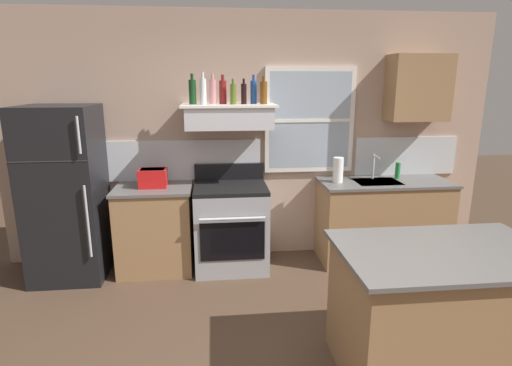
{
  "coord_description": "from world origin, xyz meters",
  "views": [
    {
      "loc": [
        -0.41,
        -2.28,
        1.98
      ],
      "look_at": [
        -0.05,
        1.2,
        1.1
      ],
      "focal_mm": 28.7,
      "sensor_mm": 36.0,
      "label": 1
    }
  ],
  "objects_px": {
    "toaster": "(153,178)",
    "paper_towel_roll": "(338,170)",
    "stove_range": "(231,226)",
    "kitchen_island": "(440,312)",
    "bottle_clear_tall": "(203,91)",
    "bottle_dark_green_wine": "(192,92)",
    "bottle_amber_wine": "(264,92)",
    "dish_soap_bottle": "(398,171)",
    "bottle_rose_pink": "(213,91)",
    "bottle_blue_liqueur": "(254,92)",
    "bottle_red_label_wine": "(223,92)",
    "bottle_olive_oil_square": "(233,94)",
    "bottle_balsamic_dark": "(244,93)",
    "refrigerator": "(66,194)"
  },
  "relations": [
    {
      "from": "bottle_dark_green_wine",
      "to": "bottle_amber_wine",
      "type": "distance_m",
      "value": 0.71
    },
    {
      "from": "toaster",
      "to": "bottle_clear_tall",
      "type": "relative_size",
      "value": 0.95
    },
    {
      "from": "bottle_clear_tall",
      "to": "paper_towel_roll",
      "type": "xyz_separation_m",
      "value": [
        1.41,
        -0.02,
        -0.83
      ]
    },
    {
      "from": "refrigerator",
      "to": "kitchen_island",
      "type": "bearing_deg",
      "value": -31.01
    },
    {
      "from": "bottle_dark_green_wine",
      "to": "bottle_olive_oil_square",
      "type": "distance_m",
      "value": 0.41
    },
    {
      "from": "stove_range",
      "to": "bottle_red_label_wine",
      "type": "distance_m",
      "value": 1.41
    },
    {
      "from": "refrigerator",
      "to": "bottle_rose_pink",
      "type": "bearing_deg",
      "value": 4.8
    },
    {
      "from": "toaster",
      "to": "stove_range",
      "type": "relative_size",
      "value": 0.27
    },
    {
      "from": "toaster",
      "to": "paper_towel_roll",
      "type": "xyz_separation_m",
      "value": [
        1.95,
        0.0,
        0.04
      ]
    },
    {
      "from": "bottle_rose_pink",
      "to": "kitchen_island",
      "type": "distance_m",
      "value": 2.81
    },
    {
      "from": "bottle_rose_pink",
      "to": "paper_towel_roll",
      "type": "distance_m",
      "value": 1.56
    },
    {
      "from": "stove_range",
      "to": "kitchen_island",
      "type": "height_order",
      "value": "stove_range"
    },
    {
      "from": "bottle_clear_tall",
      "to": "bottle_balsamic_dark",
      "type": "relative_size",
      "value": 1.24
    },
    {
      "from": "bottle_red_label_wine",
      "to": "bottle_clear_tall",
      "type": "bearing_deg",
      "value": -162.91
    },
    {
      "from": "bottle_dark_green_wine",
      "to": "bottle_rose_pink",
      "type": "distance_m",
      "value": 0.2
    },
    {
      "from": "bottle_rose_pink",
      "to": "bottle_blue_liqueur",
      "type": "relative_size",
      "value": 1.03
    },
    {
      "from": "bottle_rose_pink",
      "to": "bottle_balsamic_dark",
      "type": "distance_m",
      "value": 0.31
    },
    {
      "from": "bottle_rose_pink",
      "to": "paper_towel_roll",
      "type": "relative_size",
      "value": 1.11
    },
    {
      "from": "bottle_dark_green_wine",
      "to": "bottle_balsamic_dark",
      "type": "relative_size",
      "value": 1.19
    },
    {
      "from": "bottle_balsamic_dark",
      "to": "bottle_blue_liqueur",
      "type": "xyz_separation_m",
      "value": [
        0.1,
        0.06,
        0.02
      ]
    },
    {
      "from": "bottle_red_label_wine",
      "to": "bottle_blue_liqueur",
      "type": "relative_size",
      "value": 1.0
    },
    {
      "from": "bottle_amber_wine",
      "to": "dish_soap_bottle",
      "type": "distance_m",
      "value": 1.76
    },
    {
      "from": "stove_range",
      "to": "kitchen_island",
      "type": "distance_m",
      "value": 2.25
    },
    {
      "from": "paper_towel_roll",
      "to": "dish_soap_bottle",
      "type": "distance_m",
      "value": 0.73
    },
    {
      "from": "bottle_balsamic_dark",
      "to": "kitchen_island",
      "type": "distance_m",
      "value": 2.62
    },
    {
      "from": "bottle_dark_green_wine",
      "to": "bottle_rose_pink",
      "type": "xyz_separation_m",
      "value": [
        0.2,
        0.02,
        0.0
      ]
    },
    {
      "from": "bottle_rose_pink",
      "to": "bottle_blue_liqueur",
      "type": "height_order",
      "value": "bottle_rose_pink"
    },
    {
      "from": "refrigerator",
      "to": "bottle_rose_pink",
      "type": "height_order",
      "value": "bottle_rose_pink"
    },
    {
      "from": "refrigerator",
      "to": "kitchen_island",
      "type": "xyz_separation_m",
      "value": [
        2.98,
        -1.79,
        -0.42
      ]
    },
    {
      "from": "bottle_rose_pink",
      "to": "bottle_olive_oil_square",
      "type": "bearing_deg",
      "value": -16.62
    },
    {
      "from": "bottle_balsamic_dark",
      "to": "dish_soap_bottle",
      "type": "relative_size",
      "value": 1.4
    },
    {
      "from": "bottle_clear_tall",
      "to": "bottle_red_label_wine",
      "type": "xyz_separation_m",
      "value": [
        0.2,
        0.06,
        -0.01
      ]
    },
    {
      "from": "bottle_rose_pink",
      "to": "paper_towel_roll",
      "type": "xyz_separation_m",
      "value": [
        1.32,
        -0.07,
        -0.83
      ]
    },
    {
      "from": "bottle_clear_tall",
      "to": "bottle_blue_liqueur",
      "type": "bearing_deg",
      "value": 7.52
    },
    {
      "from": "bottle_balsamic_dark",
      "to": "bottle_amber_wine",
      "type": "height_order",
      "value": "bottle_amber_wine"
    },
    {
      "from": "bottle_red_label_wine",
      "to": "bottle_dark_green_wine",
      "type": "bearing_deg",
      "value": -172.19
    },
    {
      "from": "bottle_olive_oil_square",
      "to": "bottle_amber_wine",
      "type": "relative_size",
      "value": 0.89
    },
    {
      "from": "bottle_dark_green_wine",
      "to": "dish_soap_bottle",
      "type": "xyz_separation_m",
      "value": [
        2.24,
        0.06,
        -0.87
      ]
    },
    {
      "from": "bottle_dark_green_wine",
      "to": "bottle_amber_wine",
      "type": "xyz_separation_m",
      "value": [
        0.71,
        -0.03,
        -0.01
      ]
    },
    {
      "from": "bottle_red_label_wine",
      "to": "bottle_balsamic_dark",
      "type": "distance_m",
      "value": 0.22
    },
    {
      "from": "bottle_dark_green_wine",
      "to": "bottle_balsamic_dark",
      "type": "distance_m",
      "value": 0.51
    },
    {
      "from": "bottle_amber_wine",
      "to": "bottle_rose_pink",
      "type": "bearing_deg",
      "value": 174.43
    },
    {
      "from": "toaster",
      "to": "dish_soap_bottle",
      "type": "distance_m",
      "value": 2.67
    },
    {
      "from": "bottle_olive_oil_square",
      "to": "paper_towel_roll",
      "type": "relative_size",
      "value": 0.93
    },
    {
      "from": "bottle_clear_tall",
      "to": "paper_towel_roll",
      "type": "height_order",
      "value": "bottle_clear_tall"
    },
    {
      "from": "bottle_clear_tall",
      "to": "bottle_red_label_wine",
      "type": "height_order",
      "value": "bottle_clear_tall"
    },
    {
      "from": "toaster",
      "to": "paper_towel_roll",
      "type": "bearing_deg",
      "value": 0.11
    },
    {
      "from": "bottle_rose_pink",
      "to": "bottle_olive_oil_square",
      "type": "height_order",
      "value": "bottle_rose_pink"
    },
    {
      "from": "bottle_olive_oil_square",
      "to": "bottle_amber_wine",
      "type": "xyz_separation_m",
      "value": [
        0.31,
        0.01,
        0.01
      ]
    },
    {
      "from": "bottle_amber_wine",
      "to": "kitchen_island",
      "type": "distance_m",
      "value": 2.53
    }
  ]
}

